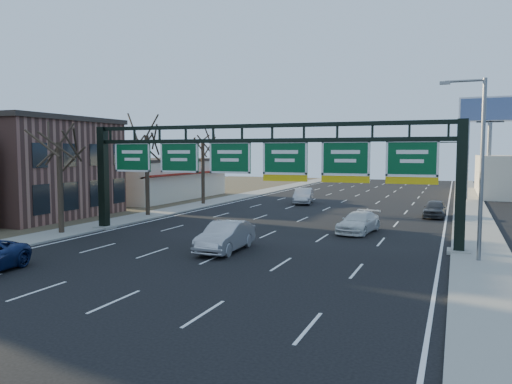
% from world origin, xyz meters
% --- Properties ---
extents(ground, '(160.00, 160.00, 0.00)m').
position_xyz_m(ground, '(0.00, 0.00, 0.00)').
color(ground, black).
rests_on(ground, ground).
extents(sidewalk_left, '(3.00, 120.00, 0.12)m').
position_xyz_m(sidewalk_left, '(-12.80, 20.00, 0.06)').
color(sidewalk_left, gray).
rests_on(sidewalk_left, ground).
extents(sidewalk_right, '(3.00, 120.00, 0.12)m').
position_xyz_m(sidewalk_right, '(12.80, 20.00, 0.06)').
color(sidewalk_right, gray).
rests_on(sidewalk_right, ground).
extents(dirt_strip_left, '(21.00, 120.00, 0.06)m').
position_xyz_m(dirt_strip_left, '(-25.00, 20.00, 0.03)').
color(dirt_strip_left, '#473D2B').
rests_on(dirt_strip_left, ground).
extents(lane_markings, '(21.60, 120.00, 0.01)m').
position_xyz_m(lane_markings, '(0.00, 20.00, 0.01)').
color(lane_markings, white).
rests_on(lane_markings, ground).
extents(sign_gantry, '(24.60, 1.20, 7.20)m').
position_xyz_m(sign_gantry, '(0.16, 8.00, 4.63)').
color(sign_gantry, black).
rests_on(sign_gantry, ground).
extents(brick_block, '(10.40, 12.40, 8.30)m').
position_xyz_m(brick_block, '(-21.50, 11.00, 4.16)').
color(brick_block, brown).
rests_on(brick_block, ground).
extents(cream_strip, '(10.90, 18.40, 4.70)m').
position_xyz_m(cream_strip, '(-21.48, 29.00, 2.36)').
color(cream_strip, '#BFB29E').
rests_on(cream_strip, ground).
extents(tree_gantry, '(3.60, 3.60, 8.48)m').
position_xyz_m(tree_gantry, '(-12.80, 5.00, 7.11)').
color(tree_gantry, '#2D2419').
rests_on(tree_gantry, sidewalk_left).
extents(tree_mid, '(3.60, 3.60, 9.24)m').
position_xyz_m(tree_mid, '(-12.80, 15.00, 7.85)').
color(tree_mid, '#2D2419').
rests_on(tree_mid, sidewalk_left).
extents(tree_far, '(3.60, 3.60, 8.86)m').
position_xyz_m(tree_far, '(-12.80, 25.00, 7.48)').
color(tree_far, '#2D2419').
rests_on(tree_far, sidewalk_left).
extents(streetlight_near, '(2.15, 0.22, 9.00)m').
position_xyz_m(streetlight_near, '(12.47, 6.00, 5.08)').
color(streetlight_near, slate).
rests_on(streetlight_near, sidewalk_right).
extents(streetlight_far, '(2.15, 0.22, 9.00)m').
position_xyz_m(streetlight_far, '(12.47, 40.00, 5.08)').
color(streetlight_far, slate).
rests_on(streetlight_far, sidewalk_right).
extents(billboard_right, '(7.00, 0.50, 12.00)m').
position_xyz_m(billboard_right, '(15.00, 44.98, 9.06)').
color(billboard_right, slate).
rests_on(billboard_right, ground).
extents(traffic_signal_mast, '(10.16, 0.54, 7.00)m').
position_xyz_m(traffic_signal_mast, '(5.69, 55.00, 5.50)').
color(traffic_signal_mast, black).
rests_on(traffic_signal_mast, ground).
extents(car_silver_sedan, '(1.86, 4.98, 1.62)m').
position_xyz_m(car_silver_sedan, '(-0.23, 3.92, 0.81)').
color(car_silver_sedan, '#A0A0A5').
rests_on(car_silver_sedan, ground).
extents(car_white_wagon, '(2.62, 5.03, 1.39)m').
position_xyz_m(car_white_wagon, '(5.42, 13.02, 0.70)').
color(car_white_wagon, white).
rests_on(car_white_wagon, ground).
extents(car_grey_far, '(1.86, 4.32, 1.45)m').
position_xyz_m(car_grey_far, '(9.88, 23.27, 0.73)').
color(car_grey_far, '#3C3E41').
rests_on(car_grey_far, ground).
extents(car_silver_distant, '(2.62, 5.19, 1.63)m').
position_xyz_m(car_silver_distant, '(-3.44, 29.79, 0.82)').
color(car_silver_distant, '#AAAAAF').
rests_on(car_silver_distant, ground).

